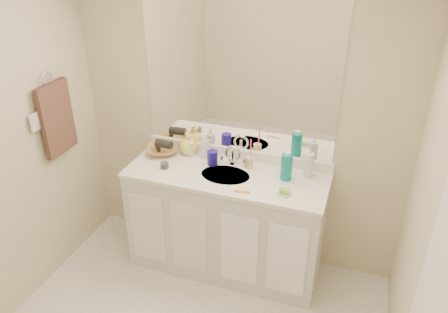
% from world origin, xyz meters
% --- Properties ---
extents(wall_back, '(2.60, 0.02, 2.40)m').
position_xyz_m(wall_back, '(0.00, 1.30, 1.20)').
color(wall_back, beige).
rests_on(wall_back, floor).
extents(wall_right, '(0.02, 2.60, 2.40)m').
position_xyz_m(wall_right, '(1.30, 0.00, 1.20)').
color(wall_right, beige).
rests_on(wall_right, floor).
extents(vanity_cabinet, '(1.50, 0.55, 0.85)m').
position_xyz_m(vanity_cabinet, '(0.00, 1.02, 0.42)').
color(vanity_cabinet, silver).
rests_on(vanity_cabinet, floor).
extents(countertop, '(1.52, 0.57, 0.03)m').
position_xyz_m(countertop, '(0.00, 1.02, 0.86)').
color(countertop, white).
rests_on(countertop, vanity_cabinet).
extents(backsplash, '(1.52, 0.03, 0.08)m').
position_xyz_m(backsplash, '(0.00, 1.29, 0.92)').
color(backsplash, white).
rests_on(backsplash, countertop).
extents(sink_basin, '(0.37, 0.37, 0.02)m').
position_xyz_m(sink_basin, '(0.00, 1.00, 0.87)').
color(sink_basin, beige).
rests_on(sink_basin, countertop).
extents(faucet, '(0.02, 0.02, 0.11)m').
position_xyz_m(faucet, '(0.00, 1.18, 0.94)').
color(faucet, silver).
rests_on(faucet, countertop).
extents(mirror, '(1.48, 0.01, 1.20)m').
position_xyz_m(mirror, '(0.00, 1.29, 1.56)').
color(mirror, white).
rests_on(mirror, wall_back).
extents(blue_mug, '(0.08, 0.08, 0.11)m').
position_xyz_m(blue_mug, '(-0.15, 1.12, 0.94)').
color(blue_mug, navy).
rests_on(blue_mug, countertop).
extents(tan_cup, '(0.07, 0.07, 0.09)m').
position_xyz_m(tan_cup, '(0.13, 1.17, 0.92)').
color(tan_cup, '#C7BF8C').
rests_on(tan_cup, countertop).
extents(toothbrush, '(0.02, 0.04, 0.19)m').
position_xyz_m(toothbrush, '(0.14, 1.17, 1.03)').
color(toothbrush, '#FF43AA').
rests_on(toothbrush, tan_cup).
extents(mouthwash_bottle, '(0.10, 0.10, 0.20)m').
position_xyz_m(mouthwash_bottle, '(0.44, 1.10, 0.98)').
color(mouthwash_bottle, '#0A7E81').
rests_on(mouthwash_bottle, countertop).
extents(clear_pump_bottle, '(0.09, 0.09, 0.19)m').
position_xyz_m(clear_pump_bottle, '(0.58, 1.19, 0.97)').
color(clear_pump_bottle, silver).
rests_on(clear_pump_bottle, countertop).
extents(soap_dish, '(0.11, 0.10, 0.01)m').
position_xyz_m(soap_dish, '(0.47, 0.89, 0.89)').
color(soap_dish, silver).
rests_on(soap_dish, countertop).
extents(green_soap, '(0.07, 0.05, 0.02)m').
position_xyz_m(green_soap, '(0.47, 0.89, 0.90)').
color(green_soap, '#7CD734').
rests_on(green_soap, soap_dish).
extents(orange_comb, '(0.11, 0.04, 0.00)m').
position_xyz_m(orange_comb, '(0.19, 0.82, 0.88)').
color(orange_comb, orange).
rests_on(orange_comb, countertop).
extents(dark_jar, '(0.08, 0.08, 0.05)m').
position_xyz_m(dark_jar, '(-0.47, 0.95, 0.90)').
color(dark_jar, '#3B3B43').
rests_on(dark_jar, countertop).
extents(soap_bottle_white, '(0.08, 0.08, 0.20)m').
position_xyz_m(soap_bottle_white, '(-0.25, 1.23, 0.98)').
color(soap_bottle_white, silver).
rests_on(soap_bottle_white, countertop).
extents(soap_bottle_cream, '(0.09, 0.09, 0.17)m').
position_xyz_m(soap_bottle_cream, '(-0.37, 1.22, 0.97)').
color(soap_bottle_cream, beige).
rests_on(soap_bottle_cream, countertop).
extents(soap_bottle_yellow, '(0.17, 0.17, 0.19)m').
position_xyz_m(soap_bottle_yellow, '(-0.39, 1.23, 0.98)').
color(soap_bottle_yellow, '#EAE55B').
rests_on(soap_bottle_yellow, countertop).
extents(wicker_basket, '(0.33, 0.33, 0.06)m').
position_xyz_m(wicker_basket, '(-0.60, 1.16, 0.91)').
color(wicker_basket, '#A67B43').
rests_on(wicker_basket, countertop).
extents(hair_dryer, '(0.14, 0.08, 0.07)m').
position_xyz_m(hair_dryer, '(-0.58, 1.16, 0.97)').
color(hair_dryer, black).
rests_on(hair_dryer, wicker_basket).
extents(towel_ring, '(0.01, 0.11, 0.11)m').
position_xyz_m(towel_ring, '(-1.27, 0.77, 1.55)').
color(towel_ring, silver).
rests_on(towel_ring, wall_left).
extents(hand_towel, '(0.04, 0.32, 0.55)m').
position_xyz_m(hand_towel, '(-1.25, 0.77, 1.25)').
color(hand_towel, '#311F1A').
rests_on(hand_towel, towel_ring).
extents(switch_plate, '(0.01, 0.08, 0.13)m').
position_xyz_m(switch_plate, '(-1.27, 0.57, 1.30)').
color(switch_plate, silver).
rests_on(switch_plate, wall_left).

